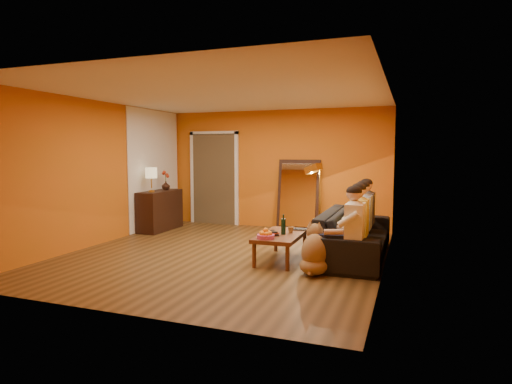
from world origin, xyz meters
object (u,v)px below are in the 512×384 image
(person_far_left, at_px, (355,230))
(person_mid_left, at_px, (359,224))
(person_far_right, at_px, (367,214))
(person_mid_right, at_px, (363,219))
(sofa, at_px, (354,234))
(floor_lamp, at_px, (320,206))
(wine_bottle, at_px, (283,224))
(laptop, at_px, (298,230))
(sideboard, at_px, (160,210))
(table_lamp, at_px, (151,180))
(tumbler, at_px, (291,230))
(vase, at_px, (166,186))
(mirror_frame, at_px, (298,195))
(coffee_table, at_px, (281,247))
(dog, at_px, (315,248))

(person_far_left, height_order, person_mid_left, same)
(person_far_left, bearing_deg, person_far_right, 90.00)
(person_far_left, distance_m, person_mid_right, 1.10)
(sofa, height_order, person_mid_right, person_mid_right)
(sofa, relative_size, floor_lamp, 1.74)
(sofa, relative_size, person_far_right, 2.06)
(person_far_right, distance_m, wine_bottle, 1.73)
(sofa, height_order, person_far_left, person_far_left)
(person_mid_left, distance_m, wine_bottle, 1.14)
(person_mid_left, distance_m, laptop, 1.02)
(wine_bottle, bearing_deg, sideboard, 153.16)
(sideboard, distance_m, person_far_right, 4.39)
(person_far_right, bearing_deg, table_lamp, 179.72)
(floor_lamp, xyz_separation_m, person_mid_right, (0.83, -0.55, -0.11))
(sideboard, relative_size, laptop, 3.64)
(tumbler, bearing_deg, vase, 152.55)
(sideboard, xyz_separation_m, person_mid_left, (4.37, -1.42, 0.18))
(sideboard, height_order, person_mid_left, person_mid_left)
(table_lamp, xyz_separation_m, wine_bottle, (3.26, -1.35, -0.53))
(person_far_right, height_order, tumbler, person_far_right)
(sofa, xyz_separation_m, tumbler, (-0.91, -0.51, 0.10))
(sofa, bearing_deg, vase, 73.93)
(person_far_left, relative_size, person_mid_left, 1.00)
(mirror_frame, bearing_deg, coffee_table, -81.18)
(sofa, xyz_separation_m, wine_bottle, (-0.98, -0.68, 0.21))
(person_mid_left, bearing_deg, dog, -125.41)
(sofa, height_order, tumbler, sofa)
(table_lamp, xyz_separation_m, laptop, (3.39, -0.95, -0.67))
(floor_lamp, bearing_deg, sideboard, -160.14)
(person_far_right, relative_size, tumbler, 12.16)
(person_mid_right, bearing_deg, person_far_right, 90.00)
(person_far_right, xyz_separation_m, laptop, (-0.98, -0.93, -0.18))
(person_far_right, bearing_deg, coffee_table, -132.39)
(sideboard, xyz_separation_m, tumbler, (3.33, -1.48, 0.04))
(sofa, height_order, dog, sofa)
(table_lamp, distance_m, vase, 0.57)
(person_far_left, height_order, wine_bottle, person_far_left)
(wine_bottle, bearing_deg, floor_lamp, 77.90)
(person_mid_right, xyz_separation_m, wine_bottle, (-1.11, -0.78, -0.03))
(coffee_table, relative_size, person_far_left, 1.00)
(sofa, relative_size, person_far_left, 2.06)
(floor_lamp, relative_size, person_far_right, 1.18)
(person_far_left, xyz_separation_m, person_far_right, (0.00, 1.65, 0.00))
(sideboard, height_order, table_lamp, table_lamp)
(coffee_table, bearing_deg, vase, 149.20)
(tumbler, bearing_deg, person_far_right, 47.90)
(table_lamp, distance_m, wine_bottle, 3.56)
(sideboard, relative_size, person_mid_left, 0.97)
(sofa, bearing_deg, table_lamp, 81.00)
(sideboard, bearing_deg, sofa, -12.90)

